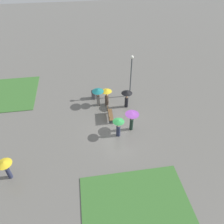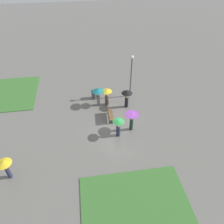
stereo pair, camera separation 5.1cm
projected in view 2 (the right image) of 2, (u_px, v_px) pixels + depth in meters
The scene contains 12 objects.
ground_plane at pixel (120, 127), 19.39m from camera, with size 90.00×90.00×0.00m, color #66635E.
lawn_patch_near at pixel (138, 213), 13.50m from camera, with size 6.06×6.92×0.06m.
lawn_patch_far at pixel (9, 94), 23.29m from camera, with size 6.31×5.74×0.06m.
park_bench at pixel (110, 114), 20.02m from camera, with size 1.65×0.49×0.90m.
lamp_post at pixel (131, 71), 21.14m from camera, with size 0.32×0.32×4.58m.
trash_bin at pixel (94, 95), 22.44m from camera, with size 0.59×0.59×0.89m.
crowd_person_black at pixel (127, 95), 20.77m from camera, with size 1.05×1.05×1.87m.
crowd_person_yellow at pixel (107, 95), 21.18m from camera, with size 1.01×1.01×1.76m.
crowd_person_green at pixel (118, 125), 17.88m from camera, with size 0.96×0.96×1.76m.
crowd_person_teal at pixel (98, 93), 20.89m from camera, with size 1.14×1.14×1.90m.
crowd_person_purple at pixel (132, 117), 18.28m from camera, with size 1.17×1.17×1.92m.
lone_walker_far_path at pixel (5, 166), 14.68m from camera, with size 1.03×1.03×1.74m.
Camera 2 is at (-13.70, 2.78, 13.52)m, focal length 35.00 mm.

